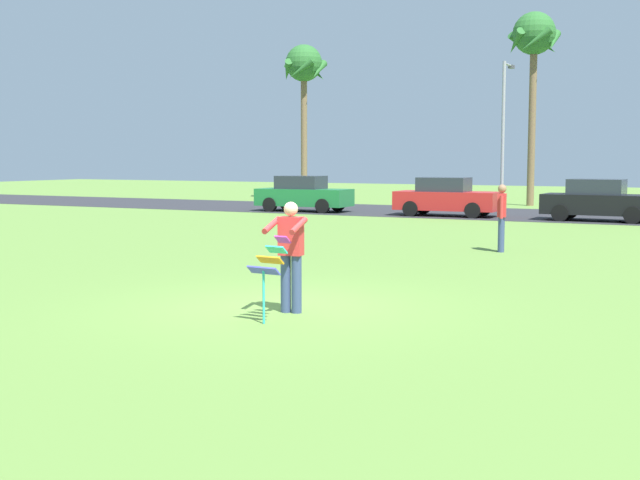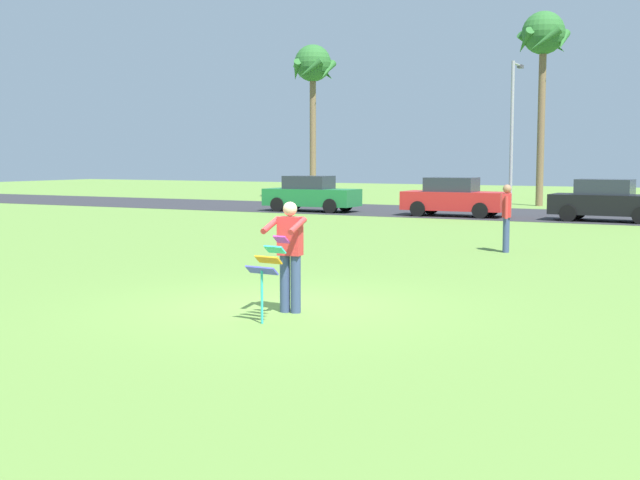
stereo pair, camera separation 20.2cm
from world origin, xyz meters
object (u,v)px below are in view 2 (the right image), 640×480
(kite_held, at_px, (268,264))
(parked_car_green, at_px, (311,194))
(person_kite_flyer, at_px, (290,252))
(palm_tree_right_near, at_px, (543,42))
(parked_car_red, at_px, (454,198))
(palm_tree_left_near, at_px, (313,70))
(person_walker_near, at_px, (507,216))
(streetlight_pole, at_px, (513,124))
(parked_car_black, at_px, (608,201))

(kite_held, distance_m, parked_car_green, 25.21)
(person_kite_flyer, relative_size, palm_tree_right_near, 0.18)
(person_kite_flyer, distance_m, parked_car_red, 22.22)
(kite_held, bearing_deg, palm_tree_right_near, 95.96)
(person_kite_flyer, bearing_deg, palm_tree_right_near, 95.95)
(person_kite_flyer, distance_m, kite_held, 0.78)
(palm_tree_left_near, bearing_deg, kite_held, -62.95)
(palm_tree_right_near, bearing_deg, palm_tree_left_near, 176.97)
(palm_tree_right_near, bearing_deg, person_walker_near, -79.29)
(parked_car_green, height_order, streetlight_pole, streetlight_pole)
(person_kite_flyer, distance_m, parked_car_green, 24.49)
(parked_car_green, relative_size, streetlight_pole, 0.61)
(palm_tree_right_near, relative_size, streetlight_pole, 1.37)
(parked_car_green, bearing_deg, palm_tree_right_near, 48.77)
(parked_car_red, bearing_deg, parked_car_green, -180.00)
(parked_car_black, xyz_separation_m, person_walker_near, (-0.67, -11.91, 0.16))
(parked_car_black, bearing_deg, person_kite_flyer, -93.77)
(parked_car_red, xyz_separation_m, palm_tree_right_near, (1.38, 9.19, 7.29))
(parked_car_black, relative_size, streetlight_pole, 0.61)
(parked_car_green, distance_m, parked_car_black, 12.71)
(parked_car_red, height_order, person_walker_near, person_walker_near)
(parked_car_red, distance_m, streetlight_pole, 7.92)
(parked_car_red, bearing_deg, streetlight_pole, 86.24)
(kite_held, height_order, palm_tree_right_near, palm_tree_right_near)
(parked_car_black, xyz_separation_m, palm_tree_left_near, (-17.89, 9.89, 6.64))
(parked_car_green, relative_size, palm_tree_right_near, 0.44)
(parked_car_green, distance_m, palm_tree_right_near, 14.23)
(palm_tree_right_near, distance_m, person_walker_near, 22.63)
(kite_held, xyz_separation_m, palm_tree_left_near, (-16.54, 32.40, 6.55))
(person_kite_flyer, height_order, streetlight_pole, streetlight_pole)
(parked_car_red, relative_size, parked_car_black, 0.99)
(palm_tree_left_near, relative_size, streetlight_pole, 1.26)
(person_kite_flyer, relative_size, parked_car_green, 0.41)
(streetlight_pole, distance_m, person_walker_near, 19.97)
(person_walker_near, bearing_deg, parked_car_green, 135.32)
(parked_car_green, xyz_separation_m, palm_tree_left_near, (-5.18, 9.89, 6.64))
(kite_held, distance_m, parked_car_red, 22.99)
(streetlight_pole, xyz_separation_m, person_walker_near, (4.89, -19.12, -3.06))
(parked_car_green, relative_size, parked_car_black, 1.00)
(palm_tree_right_near, bearing_deg, kite_held, -84.04)
(parked_car_green, xyz_separation_m, parked_car_red, (6.67, 0.00, 0.00))
(person_kite_flyer, xyz_separation_m, parked_car_red, (-4.61, 21.74, -0.18))
(kite_held, height_order, parked_car_green, parked_car_green)
(streetlight_pole, bearing_deg, parked_car_black, -52.35)
(kite_held, distance_m, parked_car_black, 22.55)
(kite_held, xyz_separation_m, streetlight_pole, (-4.21, 29.72, 3.14))
(person_kite_flyer, relative_size, person_walker_near, 1.00)
(palm_tree_left_near, distance_m, palm_tree_right_near, 13.27)
(streetlight_pole, bearing_deg, palm_tree_left_near, 167.75)
(parked_car_green, distance_m, parked_car_red, 6.67)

